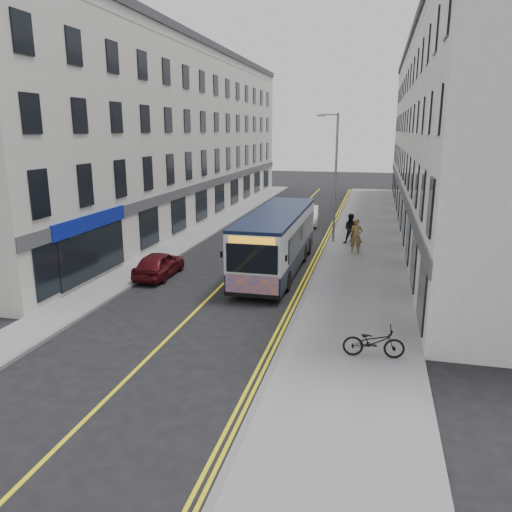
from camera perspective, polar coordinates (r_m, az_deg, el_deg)
The scene contains 17 objects.
ground at distance 19.78m, azimuth -7.34°, elevation -6.67°, with size 140.00×140.00×0.00m, color black.
pavement_east at distance 30.04m, azimuth 12.27°, elevation 0.52°, with size 4.50×64.00×0.12m, color gray.
pavement_west at distance 32.25m, azimuth -8.12°, elevation 1.64°, with size 2.00×64.00×0.12m, color gray.
kerb_east at distance 30.16m, azimuth 7.99°, elevation 0.77°, with size 0.18×64.00×0.13m, color slate.
kerb_west at distance 31.89m, azimuth -6.45°, elevation 1.56°, with size 0.18×64.00×0.13m, color slate.
road_centre_line at distance 30.79m, azimuth 0.57°, elevation 1.08°, with size 0.12×64.00×0.01m, color yellow.
road_dbl_yellow_inner at distance 30.22m, azimuth 7.14°, elevation 0.71°, with size 0.10×64.00×0.01m, color yellow.
road_dbl_yellow_outer at distance 30.20m, azimuth 7.52°, elevation 0.69°, with size 0.10×64.00×0.01m, color yellow.
terrace_east at distance 38.52m, azimuth 21.20°, elevation 12.54°, with size 6.00×46.00×13.00m, color white.
terrace_west at distance 41.33m, azimuth -9.06°, elevation 13.36°, with size 6.00×46.00×13.00m, color silver.
streetlamp at distance 31.43m, azimuth 8.95°, elevation 9.27°, with size 1.32×0.18×8.00m.
city_bus at distance 25.19m, azimuth 2.42°, elevation 1.98°, with size 2.46×10.54×3.06m.
bicycle at distance 16.14m, azimuth 13.30°, elevation -9.53°, with size 0.66×1.90×1.00m, color black.
pedestrian_near at distance 29.05m, azimuth 11.37°, elevation 2.25°, with size 0.73×0.48×2.00m, color olive.
pedestrian_far at distance 31.40m, azimuth 10.83°, elevation 3.06°, with size 0.92×0.72×1.89m, color black.
car_white at distance 38.18m, azimuth 5.97°, elevation 4.64°, with size 1.47×4.22×1.39m, color white.
car_maroon at distance 24.84m, azimuth -11.02°, elevation -0.92°, with size 1.50×3.73×1.27m, color #4F0D12.
Camera 1 is at (6.73, -17.22, 7.02)m, focal length 35.00 mm.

